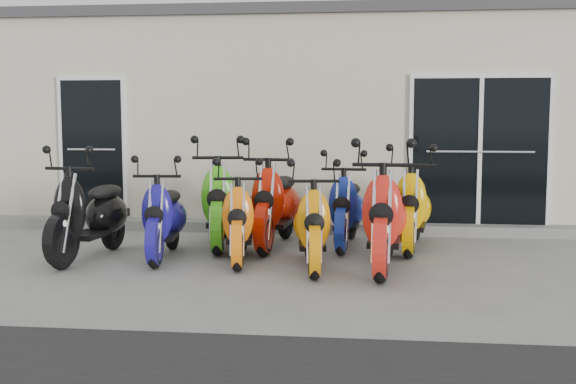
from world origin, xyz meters
name	(u,v)px	position (x,y,z in m)	size (l,w,h in m)	color
ground	(282,259)	(0.00, 0.00, 0.00)	(80.00, 80.00, 0.00)	gray
building	(316,121)	(0.00, 5.20, 1.60)	(14.00, 6.00, 3.20)	beige
roof_cap	(317,31)	(0.00, 5.20, 3.28)	(14.20, 6.20, 0.16)	#3F3F42
front_step	(299,227)	(0.00, 2.02, 0.07)	(14.00, 0.40, 0.15)	gray
door_left	(93,145)	(-3.20, 2.17, 1.26)	(1.07, 0.08, 2.22)	black
door_right	(480,147)	(2.60, 2.17, 1.26)	(2.02, 0.08, 2.22)	black
scooter_front_black	(89,202)	(-2.30, -0.24, 0.70)	(0.69, 1.88, 1.39)	black
scooter_front_blue	(164,206)	(-1.42, -0.10, 0.64)	(0.63, 1.73, 1.28)	navy
scooter_front_orange_a	(240,208)	(-0.49, -0.16, 0.63)	(0.62, 1.71, 1.26)	orange
scooter_front_orange_b	(312,213)	(0.40, -0.46, 0.64)	(0.63, 1.73, 1.27)	orange
scooter_front_red	(385,203)	(1.21, -0.41, 0.75)	(0.74, 2.03, 1.50)	red
scooter_back_green	(221,190)	(-0.92, 0.80, 0.74)	(0.73, 2.01, 1.48)	#47C118
scooter_back_red	(276,192)	(-0.18, 0.81, 0.73)	(0.72, 1.97, 1.46)	red
scooter_back_blue	(347,198)	(0.74, 0.92, 0.65)	(0.64, 1.77, 1.30)	navy
scooter_back_yellow	(413,196)	(1.59, 0.86, 0.69)	(0.68, 1.88, 1.39)	#F0AC00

